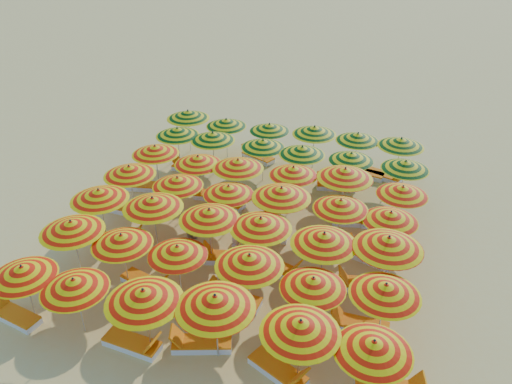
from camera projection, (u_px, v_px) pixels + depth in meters
The scene contains 69 objects.
ground at pixel (252, 234), 19.21m from camera, with size 120.00×120.00×0.00m, color #D3B65E.
umbrella_0 at pixel (22, 272), 14.43m from camera, with size 2.29×2.29×2.08m.
umbrella_1 at pixel (74, 284), 13.97m from camera, with size 2.58×2.58×2.07m.
umbrella_2 at pixel (144, 296), 13.30m from camera, with size 2.39×2.39×2.27m.
umbrella_3 at pixel (215, 302), 13.05m from camera, with size 2.46×2.46×2.32m.
umbrella_4 at pixel (300, 327), 12.42m from camera, with size 2.31×2.31×2.21m.
umbrella_5 at pixel (374, 347), 12.01m from camera, with size 2.35×2.35×2.09m.
umbrella_6 at pixel (71, 226), 16.18m from camera, with size 2.77×2.77×2.23m.
umbrella_7 at pixel (122, 240), 15.76m from camera, with size 2.49×2.49×2.09m.
umbrella_8 at pixel (177, 251), 15.40m from camera, with size 2.44×2.44×2.00m.
umbrella_9 at pixel (249, 260), 14.69m from camera, with size 2.67×2.67×2.22m.
umbrella_10 at pixel (313, 283), 14.05m from camera, with size 2.52×2.52×2.05m.
umbrella_11 at pixel (386, 290), 13.70m from camera, with size 2.29×2.29×2.13m.
umbrella_12 at pixel (99, 195), 17.92m from camera, with size 2.47×2.47×2.24m.
umbrella_13 at pixel (153, 203), 17.39m from camera, with size 2.56×2.56×2.27m.
umbrella_14 at pixel (209, 214), 16.80m from camera, with size 2.66×2.66×2.23m.
umbrella_15 at pixel (261, 223), 16.38m from camera, with size 2.40×2.40×2.21m.
umbrella_16 at pixel (324, 239), 15.58m from camera, with size 2.73×2.73×2.25m.
umbrella_17 at pixel (389, 243), 15.27m from camera, with size 2.47×2.47×2.33m.
umbrella_18 at pixel (129, 171), 19.60m from camera, with size 2.45×2.45×2.19m.
umbrella_19 at pixel (178, 182), 19.01m from camera, with size 2.12×2.12×2.09m.
umbrella_20 at pixel (229, 190), 18.55m from camera, with size 1.98×1.98×2.04m.
umbrella_21 at pixel (281, 193), 17.90m from camera, with size 2.29×2.29×2.32m.
umbrella_22 at pixel (341, 204), 17.57m from camera, with size 2.41×2.41×2.10m.
umbrella_23 at pixel (391, 217), 16.99m from camera, with size 2.33×2.33×2.04m.
umbrella_24 at pixel (155, 150), 21.28m from camera, with size 2.31×2.31×2.15m.
umbrella_25 at pixel (198, 160), 20.54m from camera, with size 2.55×2.55×2.10m.
umbrella_26 at pixel (238, 164), 20.04m from camera, with size 2.28×2.28×2.21m.
umbrella_27 at pixel (293, 171), 19.78m from camera, with size 2.09×2.09×2.07m.
umbrella_28 at pixel (345, 173), 19.14m from camera, with size 2.75×2.75×2.33m.
umbrella_29 at pixel (403, 191), 18.50m from camera, with size 1.97×1.97×2.04m.
umbrella_30 at pixel (177, 132), 22.95m from camera, with size 2.54×2.54×2.15m.
umbrella_31 at pixel (213, 137), 22.48m from camera, with size 2.27×2.27×2.15m.
umbrella_32 at pixel (263, 144), 21.98m from camera, with size 2.04×2.04×2.07m.
umbrella_33 at pixel (302, 151), 21.30m from camera, with size 2.54×2.54×2.11m.
umbrella_34 at pixel (351, 157), 21.02m from camera, with size 1.95×1.95×2.01m.
umbrella_35 at pixel (405, 165), 20.21m from camera, with size 2.30×2.30×2.08m.
umbrella_36 at pixel (188, 115), 24.55m from camera, with size 2.79×2.79×2.25m.
umbrella_37 at pixel (226, 123), 24.04m from camera, with size 2.20×2.20×2.08m.
umbrella_38 at pixel (269, 128), 23.68m from camera, with size 2.19×2.19×2.01m.
umbrella_39 at pixel (314, 130), 23.00m from camera, with size 2.46×2.46×2.18m.
umbrella_40 at pixel (358, 137), 22.56m from camera, with size 2.24×2.24×2.09m.
umbrella_41 at pixel (401, 142), 21.92m from camera, with size 2.66×2.66×2.17m.
lounger_0 at pixel (14, 315), 15.25m from camera, with size 1.81×0.89×0.69m.
lounger_1 at pixel (133, 344), 14.28m from camera, with size 1.77×0.72×0.69m.
lounger_2 at pixel (200, 343), 14.28m from camera, with size 1.83×1.10×0.69m.
lounger_3 at pixel (279, 371), 13.45m from camera, with size 1.82×1.25×0.69m.
lounger_5 at pixel (146, 283), 16.53m from camera, with size 1.83×1.04×0.69m.
lounger_6 at pixel (233, 299), 15.87m from camera, with size 1.76×0.69×0.69m.
lounger_7 at pixel (358, 325), 14.91m from camera, with size 1.73×0.58×0.69m.
lounger_8 at pixel (120, 239), 18.68m from camera, with size 1.82×0.97×0.69m.
lounger_9 at pixel (226, 257), 17.71m from camera, with size 1.82×0.99×0.69m.
lounger_10 at pixel (278, 268), 17.20m from camera, with size 1.82×1.03×0.69m.
lounger_11 at pixel (363, 284), 16.49m from camera, with size 1.82×0.95×0.69m.
lounger_12 at pixel (121, 208), 20.56m from camera, with size 1.75×0.62×0.69m.
lounger_13 at pixel (267, 234), 18.93m from camera, with size 1.77×0.71×0.69m.
lounger_14 at pixel (367, 256), 17.79m from camera, with size 1.83×1.08×0.69m.
lounger_15 at pixel (145, 186), 22.12m from camera, with size 1.81×0.91×0.69m.
lounger_16 at pixel (213, 195), 21.45m from camera, with size 1.80×0.82×0.69m.
lounger_17 at pixel (226, 202), 20.96m from camera, with size 1.82×1.02×0.69m.
lounger_18 at pixel (355, 220), 19.75m from camera, with size 1.81×0.92×0.69m.
lounger_19 at pixel (381, 222), 19.64m from camera, with size 1.82×0.96×0.69m.
lounger_20 at pixel (189, 167), 23.64m from camera, with size 1.74×0.60×0.69m.
lounger_21 at pixel (335, 185), 22.16m from camera, with size 1.81×0.90×0.69m.
lounger_22 at pixel (257, 157), 24.64m from camera, with size 1.82×1.24×0.69m.
lounger_23 at pixel (364, 173), 23.17m from camera, with size 1.81×0.91×0.69m.
lounger_24 at pixel (384, 176), 22.95m from camera, with size 1.83×1.14×0.69m.
beachgoer_b at pixel (193, 226), 18.51m from camera, with size 0.65×0.51×1.33m, color tan.
beachgoer_a at pixel (235, 254), 16.94m from camera, with size 0.54×0.36×1.49m, color tan.
Camera 1 is at (4.87, -14.96, 11.14)m, focal length 35.00 mm.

